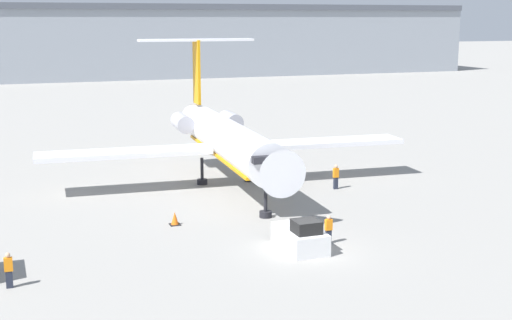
{
  "coord_description": "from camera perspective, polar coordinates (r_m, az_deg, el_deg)",
  "views": [
    {
      "loc": [
        -15.55,
        -33.82,
        12.52
      ],
      "look_at": [
        0.0,
        8.55,
        3.53
      ],
      "focal_mm": 50.0,
      "sensor_mm": 36.0,
      "label": 1
    }
  ],
  "objects": [
    {
      "name": "worker_by_wing",
      "position": [
        53.38,
        6.41,
        -1.29
      ],
      "size": [
        0.4,
        0.26,
        1.85
      ],
      "color": "#232838",
      "rests_on": "ground"
    },
    {
      "name": "ground_plane",
      "position": [
        39.27,
        4.34,
        -7.36
      ],
      "size": [
        600.0,
        600.0,
        0.0
      ],
      "primitive_type": "plane",
      "color": "gray"
    },
    {
      "name": "pushback_tug",
      "position": [
        39.56,
        3.57,
        -6.16
      ],
      "size": [
        1.99,
        3.8,
        1.85
      ],
      "color": "silver",
      "rests_on": "ground"
    },
    {
      "name": "worker_near_tug",
      "position": [
        40.57,
        5.82,
        -5.5
      ],
      "size": [
        0.4,
        0.24,
        1.65
      ],
      "color": "#232838",
      "rests_on": "ground"
    },
    {
      "name": "traffic_cone_left",
      "position": [
        44.34,
        -6.51,
        -4.69
      ],
      "size": [
        0.66,
        0.66,
        0.81
      ],
      "color": "black",
      "rests_on": "ground"
    },
    {
      "name": "airplane_main",
      "position": [
        54.0,
        -2.27,
        1.73
      ],
      "size": [
        28.43,
        25.12,
        10.74
      ],
      "color": "white",
      "rests_on": "ground"
    },
    {
      "name": "worker_on_apron",
      "position": [
        35.87,
        -19.18,
        -8.27
      ],
      "size": [
        0.4,
        0.24,
        1.74
      ],
      "color": "#232838",
      "rests_on": "ground"
    },
    {
      "name": "terminal_building",
      "position": [
        154.68,
        -14.56,
        9.16
      ],
      "size": [
        180.0,
        16.8,
        15.52
      ],
      "color": "#8C939E",
      "rests_on": "ground"
    }
  ]
}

